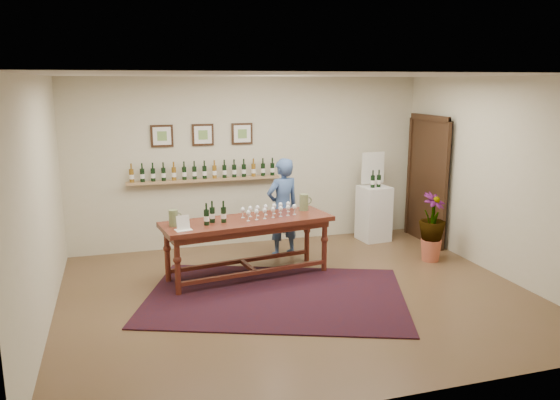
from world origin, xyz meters
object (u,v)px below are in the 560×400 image
object	(u,v)px
display_pedestal	(374,213)
potted_plant	(432,227)
tasting_table	(248,228)
person	(283,207)

from	to	relation	value
display_pedestal	potted_plant	xyz separation A→B (m)	(0.34, -1.30, 0.06)
tasting_table	potted_plant	bearing A→B (deg)	-10.76
tasting_table	potted_plant	world-z (taller)	potted_plant
tasting_table	person	distance (m)	1.11
tasting_table	person	world-z (taller)	person
tasting_table	person	bearing A→B (deg)	38.46
tasting_table	display_pedestal	size ratio (longest dim) A/B	2.60
potted_plant	display_pedestal	bearing A→B (deg)	104.84
potted_plant	person	world-z (taller)	person
display_pedestal	person	world-z (taller)	person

